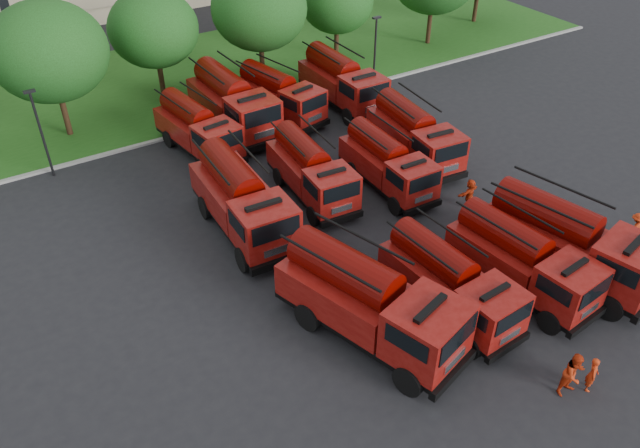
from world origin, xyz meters
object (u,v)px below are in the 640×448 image
Objects in this scene: fire_truck_6 at (387,163)px; fire_truck_0 at (369,301)px; fire_truck_2 at (522,260)px; fire_truck_9 at (233,102)px; firefighter_4 at (350,214)px; fire_truck_1 at (449,282)px; firefighter_2 at (578,251)px; firefighter_1 at (568,391)px; fire_truck_10 at (279,95)px; fire_truck_5 at (311,170)px; firefighter_5 at (467,206)px; fire_truck_8 at (197,128)px; fire_truck_11 at (342,81)px; fire_truck_7 at (414,134)px; fire_truck_3 at (568,241)px; firefighter_3 at (630,241)px; firefighter_0 at (587,388)px; fire_truck_4 at (242,200)px.

fire_truck_0 is at bearing -128.96° from fire_truck_6.
fire_truck_2 is 20.39m from fire_truck_9.
firefighter_4 is at bearing 43.87° from fire_truck_0.
fire_truck_1 is at bearing 112.11° from firefighter_4.
fire_truck_6 reaches higher than firefighter_2.
firefighter_1 is (-2.55, -5.06, -1.57)m from fire_truck_2.
fire_truck_6 is at bearing -97.34° from fire_truck_10.
fire_truck_5 is 8.36m from firefighter_5.
fire_truck_9 is (-0.17, 9.01, 0.27)m from fire_truck_5.
firefighter_2 is (11.36, -18.24, -1.54)m from fire_truck_8.
fire_truck_0 is at bearing 129.43° from firefighter_1.
fire_truck_10 is at bearing 96.30° from fire_truck_6.
fire_truck_7 is at bearing -93.05° from fire_truck_11.
fire_truck_2 is at bearing -99.73° from fire_truck_10.
firefighter_4 is (-6.16, -2.67, -1.61)m from fire_truck_7.
fire_truck_3 is 12.92m from fire_truck_5.
fire_truck_3 is 5.08× the size of firefighter_3.
firefighter_0 is at bearing -87.07° from fire_truck_9.
fire_truck_7 is (0.74, 11.47, -0.16)m from fire_truck_3.
fire_truck_11 is at bearing 71.58° from fire_truck_6.
firefighter_5 is (6.09, 5.20, -1.52)m from fire_truck_1.
fire_truck_4 is 16.79m from firefighter_0.
fire_truck_10 is at bearing 5.47° from fire_truck_8.
fire_truck_3 is 5.55× the size of firefighter_2.
fire_truck_0 is at bearing -10.02° from firefighter_3.
fire_truck_11 is at bearing -3.05° from fire_truck_8.
firefighter_4 reaches higher than firefighter_3.
firefighter_3 is 13.61m from firefighter_4.
fire_truck_11 reaches higher than fire_truck_1.
firefighter_3 is at bearing -65.64° from fire_truck_7.
fire_truck_0 is 14.53m from firefighter_3.
firefighter_1 is at bearing -103.89° from fire_truck_7.
fire_truck_7 reaches higher than fire_truck_8.
fire_truck_4 is 11.73m from firefighter_5.
fire_truck_9 is 21.55m from firefighter_2.
fire_truck_4 reaches higher than fire_truck_2.
firefighter_5 is (2.59, 5.81, -1.57)m from fire_truck_2.
fire_truck_6 is at bearing -147.27° from fire_truck_7.
firefighter_3 is at bearing -8.40° from firefighter_0.
firefighter_0 is at bearing -95.51° from fire_truck_6.
fire_truck_11 reaches higher than firefighter_3.
fire_truck_10 is at bearing -71.89° from firefighter_3.
firefighter_1 is at bearing -70.13° from fire_truck_0.
firefighter_3 is 0.86× the size of firefighter_4.
fire_truck_7 is at bearing 54.08° from fire_truck_1.
fire_truck_0 is 8.60m from firefighter_0.
fire_truck_0 is at bearing 76.77° from firefighter_2.
fire_truck_2 is 19.74m from fire_truck_8.
fire_truck_9 is at bearing 58.58° from firefighter_0.
fire_truck_11 is (1.22, 19.64, -0.07)m from fire_truck_3.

